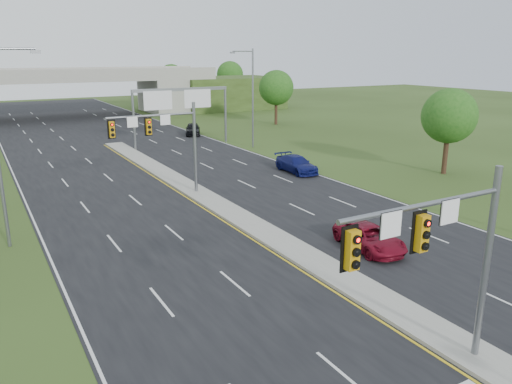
{
  "coord_description": "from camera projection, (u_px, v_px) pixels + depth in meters",
  "views": [
    {
      "loc": [
        -14.48,
        -9.63,
        10.46
      ],
      "look_at": [
        -1.16,
        13.64,
        3.0
      ],
      "focal_mm": 35.0,
      "sensor_mm": 36.0,
      "label": 1
    }
  ],
  "objects": [
    {
      "name": "tree_r_mid",
      "position": [
        276.0,
        88.0,
        74.74
      ],
      "size": [
        5.2,
        5.2,
        8.12
      ],
      "color": "#382316",
      "rests_on": "ground"
    },
    {
      "name": "car_far_b",
      "position": [
        296.0,
        164.0,
        45.33
      ],
      "size": [
        2.25,
        5.18,
        1.48
      ],
      "primitive_type": "imported",
      "rotation": [
        0.0,
        0.0,
        -0.03
      ],
      "color": "#0E1456",
      "rests_on": "road"
    },
    {
      "name": "overpass",
      "position": [
        66.0,
        96.0,
        83.73
      ],
      "size": [
        80.0,
        14.0,
        8.1
      ],
      "color": "gray",
      "rests_on": "ground"
    },
    {
      "name": "tree_back_c",
      "position": [
        172.0,
        78.0,
        106.4
      ],
      "size": [
        5.6,
        5.6,
        8.32
      ],
      "color": "#382316",
      "rests_on": "ground"
    },
    {
      "name": "lightpole_r_far",
      "position": [
        251.0,
        94.0,
        55.96
      ],
      "size": [
        2.85,
        0.25,
        11.0
      ],
      "color": "slate",
      "rests_on": "ground"
    },
    {
      "name": "signal_mast_near",
      "position": [
        446.0,
        246.0,
        15.37
      ],
      "size": [
        6.62,
        0.6,
        7.0
      ],
      "color": "slate",
      "rests_on": "ground"
    },
    {
      "name": "sign_gantry",
      "position": [
        180.0,
        101.0,
        57.14
      ],
      "size": [
        11.58,
        0.44,
        6.67
      ],
      "color": "slate",
      "rests_on": "ground"
    },
    {
      "name": "signal_mast_far",
      "position": [
        166.0,
        135.0,
        36.28
      ],
      "size": [
        6.62,
        0.6,
        7.0
      ],
      "color": "slate",
      "rests_on": "ground"
    },
    {
      "name": "tree_back_d",
      "position": [
        230.0,
        75.0,
        113.0
      ],
      "size": [
        6.0,
        6.0,
        8.85
      ],
      "color": "#382316",
      "rests_on": "ground"
    },
    {
      "name": "ground",
      "position": [
        474.0,
        357.0,
        17.78
      ],
      "size": [
        240.0,
        240.0,
        0.0
      ],
      "primitive_type": "plane",
      "color": "#2D4016",
      "rests_on": "ground"
    },
    {
      "name": "median",
      "position": [
        207.0,
        198.0,
        36.99
      ],
      "size": [
        2.0,
        54.0,
        0.16
      ],
      "primitive_type": "cube",
      "color": "gray",
      "rests_on": "road"
    },
    {
      "name": "lane_markings",
      "position": [
        171.0,
        183.0,
        41.67
      ],
      "size": [
        23.72,
        160.0,
        0.01
      ],
      "color": "gold",
      "rests_on": "road"
    },
    {
      "name": "road",
      "position": [
        154.0,
        168.0,
        47.05
      ],
      "size": [
        24.0,
        160.0,
        0.02
      ],
      "primitive_type": "cube",
      "color": "black",
      "rests_on": "ground"
    },
    {
      "name": "car_far_a",
      "position": [
        370.0,
        237.0,
        27.46
      ],
      "size": [
        2.74,
        4.99,
        1.32
      ],
      "primitive_type": "imported",
      "rotation": [
        0.0,
        0.0,
        -0.12
      ],
      "color": "maroon",
      "rests_on": "road"
    },
    {
      "name": "tree_r_near",
      "position": [
        449.0,
        116.0,
        43.64
      ],
      "size": [
        4.8,
        4.8,
        7.6
      ],
      "color": "#382316",
      "rests_on": "ground"
    },
    {
      "name": "car_far_c",
      "position": [
        193.0,
        129.0,
        66.17
      ],
      "size": [
        3.49,
        4.94,
        1.56
      ],
      "primitive_type": "imported",
      "rotation": [
        0.0,
        0.0,
        -0.4
      ],
      "color": "black",
      "rests_on": "road"
    }
  ]
}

